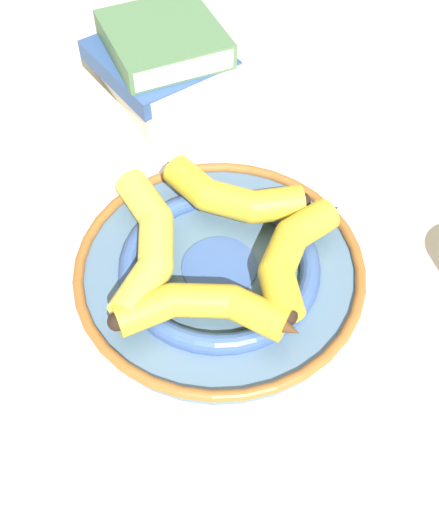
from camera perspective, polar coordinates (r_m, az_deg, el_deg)
The scene contains 7 objects.
ground_plane at distance 0.68m, azimuth -2.83°, elevation -1.92°, with size 2.80×2.80×0.00m, color beige.
decorative_bowl at distance 0.67m, azimuth 0.00°, elevation -1.14°, with size 0.32×0.32×0.03m.
banana_a at distance 0.60m, azimuth -1.36°, elevation -4.96°, with size 0.09×0.19×0.03m.
banana_b at distance 0.65m, azimuth -6.89°, elevation 1.01°, with size 0.21×0.08×0.04m.
banana_c at distance 0.69m, azimuth 0.91°, elevation 5.79°, with size 0.12×0.17×0.04m.
banana_d at distance 0.64m, azimuth 6.95°, elevation 0.25°, with size 0.16×0.12×0.04m.
book_stack at distance 0.89m, azimuth -5.01°, elevation 17.79°, with size 0.23×0.23×0.10m.
Camera 1 is at (0.40, -0.03, 0.55)m, focal length 42.00 mm.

